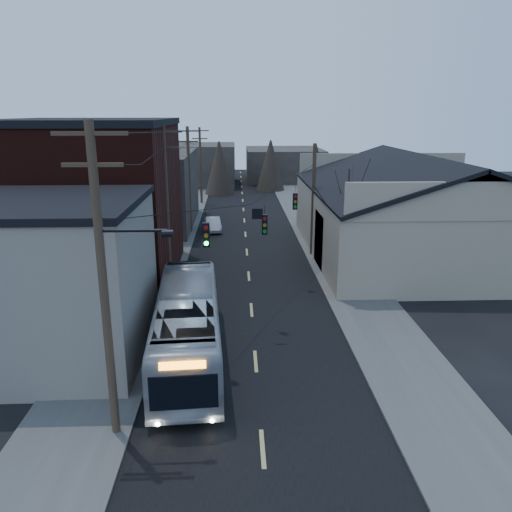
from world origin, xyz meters
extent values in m
plane|color=black|center=(0.00, 0.00, 0.00)|extent=(160.00, 160.00, 0.00)
cube|color=black|center=(0.00, 30.00, 0.01)|extent=(9.00, 110.00, 0.02)
cube|color=#474744|center=(-6.50, 30.00, 0.06)|extent=(4.00, 110.00, 0.12)
cube|color=#474744|center=(6.50, 30.00, 0.06)|extent=(4.00, 110.00, 0.12)
cube|color=#6F675C|center=(-9.00, 9.00, 3.50)|extent=(8.00, 8.00, 7.00)
cube|color=black|center=(-10.00, 20.00, 5.00)|extent=(10.00, 12.00, 10.00)
cube|color=#2F2926|center=(-9.50, 36.00, 3.50)|extent=(9.00, 14.00, 7.00)
cube|color=gray|center=(13.00, 25.00, 2.50)|extent=(16.00, 20.00, 5.00)
cube|color=black|center=(9.00, 25.00, 6.30)|extent=(8.16, 20.60, 2.86)
cube|color=black|center=(17.00, 25.00, 6.30)|extent=(8.16, 20.60, 2.86)
cube|color=#2F2926|center=(-6.00, 65.00, 3.00)|extent=(10.00, 12.00, 6.00)
cube|color=#2F2926|center=(7.00, 70.00, 2.50)|extent=(12.00, 14.00, 5.00)
cone|color=black|center=(6.50, 20.00, 3.60)|extent=(0.40, 0.40, 7.20)
cylinder|color=#382B1E|center=(-5.00, 3.00, 5.25)|extent=(0.28, 0.28, 10.50)
cube|color=#382B1E|center=(-5.00, 3.00, 10.10)|extent=(2.20, 0.12, 0.12)
cylinder|color=#382B1E|center=(-5.00, 18.00, 5.00)|extent=(0.28, 0.28, 10.00)
cube|color=#382B1E|center=(-5.00, 18.00, 9.60)|extent=(2.20, 0.12, 0.12)
cylinder|color=#382B1E|center=(-5.00, 33.00, 4.75)|extent=(0.28, 0.28, 9.50)
cube|color=#382B1E|center=(-5.00, 33.00, 9.10)|extent=(2.20, 0.12, 0.12)
cylinder|color=#382B1E|center=(-5.00, 48.00, 4.50)|extent=(0.28, 0.28, 9.00)
cube|color=#382B1E|center=(-5.00, 48.00, 8.60)|extent=(2.20, 0.12, 0.12)
cylinder|color=#382B1E|center=(5.00, 25.00, 4.25)|extent=(0.28, 0.28, 8.50)
cube|color=black|center=(-2.00, 7.50, 5.95)|extent=(0.28, 0.20, 1.00)
cube|color=black|center=(0.60, 12.00, 5.35)|extent=(0.28, 0.20, 1.00)
cube|color=black|center=(2.80, 18.00, 5.45)|extent=(0.28, 0.20, 1.00)
imported|color=#A3A8AE|center=(-3.00, 8.49, 1.60)|extent=(3.46, 11.61, 3.19)
imported|color=#A7AAAF|center=(-3.00, 33.54, 0.63)|extent=(1.79, 3.94, 1.25)
camera|label=1|loc=(-0.77, -12.02, 10.70)|focal=35.00mm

